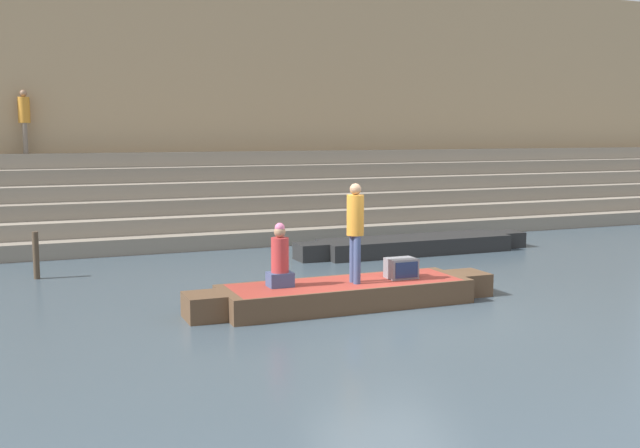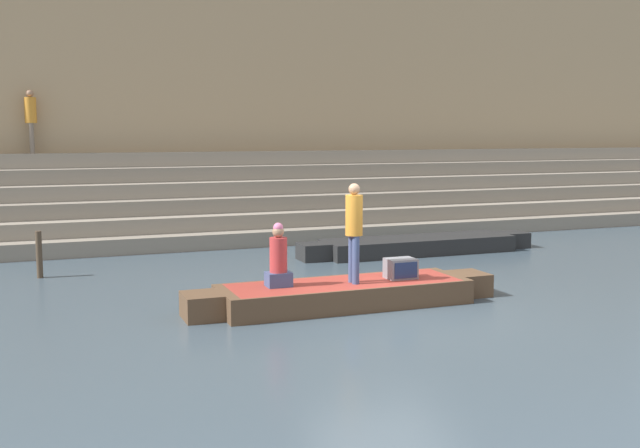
{
  "view_description": "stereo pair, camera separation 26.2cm",
  "coord_description": "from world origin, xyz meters",
  "px_view_note": "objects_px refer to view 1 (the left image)",
  "views": [
    {
      "loc": [
        -5.84,
        -11.35,
        3.08
      ],
      "look_at": [
        -0.51,
        1.7,
        1.32
      ],
      "focal_mm": 42.0,
      "sensor_mm": 36.0,
      "label": 1
    },
    {
      "loc": [
        -5.59,
        -11.45,
        3.08
      ],
      "look_at": [
        -0.51,
        1.7,
        1.32
      ],
      "focal_mm": 42.0,
      "sensor_mm": 36.0,
      "label": 2
    }
  ],
  "objects_px": {
    "moored_boat_shore": "(415,245)",
    "person_on_steps": "(24,117)",
    "mooring_post": "(36,255)",
    "tv_set": "(401,268)",
    "rowboat_main": "(345,293)",
    "person_standing": "(355,225)",
    "person_rowing": "(280,260)"
  },
  "relations": [
    {
      "from": "moored_boat_shore",
      "to": "person_on_steps",
      "type": "bearing_deg",
      "value": 144.04
    },
    {
      "from": "mooring_post",
      "to": "person_on_steps",
      "type": "bearing_deg",
      "value": 90.25
    },
    {
      "from": "tv_set",
      "to": "moored_boat_shore",
      "type": "xyz_separation_m",
      "value": [
        2.9,
        4.65,
        -0.39
      ]
    },
    {
      "from": "rowboat_main",
      "to": "mooring_post",
      "type": "relative_size",
      "value": 5.74
    },
    {
      "from": "person_standing",
      "to": "tv_set",
      "type": "xyz_separation_m",
      "value": [
        0.96,
        0.08,
        -0.84
      ]
    },
    {
      "from": "person_on_steps",
      "to": "mooring_post",
      "type": "bearing_deg",
      "value": -10.82
    },
    {
      "from": "person_rowing",
      "to": "person_on_steps",
      "type": "distance_m",
      "value": 11.03
    },
    {
      "from": "moored_boat_shore",
      "to": "person_on_steps",
      "type": "height_order",
      "value": "person_on_steps"
    },
    {
      "from": "person_standing",
      "to": "moored_boat_shore",
      "type": "distance_m",
      "value": 6.23
    },
    {
      "from": "person_rowing",
      "to": "tv_set",
      "type": "height_order",
      "value": "person_rowing"
    },
    {
      "from": "person_standing",
      "to": "person_on_steps",
      "type": "xyz_separation_m",
      "value": [
        -5.15,
        10.22,
        2.02
      ]
    },
    {
      "from": "person_rowing",
      "to": "tv_set",
      "type": "relative_size",
      "value": 2.09
    },
    {
      "from": "person_standing",
      "to": "mooring_post",
      "type": "distance_m",
      "value": 7.07
    },
    {
      "from": "person_standing",
      "to": "person_on_steps",
      "type": "relative_size",
      "value": 1.02
    },
    {
      "from": "person_standing",
      "to": "mooring_post",
      "type": "bearing_deg",
      "value": 152.98
    },
    {
      "from": "mooring_post",
      "to": "person_standing",
      "type": "bearing_deg",
      "value": -42.96
    },
    {
      "from": "rowboat_main",
      "to": "mooring_post",
      "type": "xyz_separation_m",
      "value": [
        -5.0,
        4.66,
        0.27
      ]
    },
    {
      "from": "person_rowing",
      "to": "person_on_steps",
      "type": "relative_size",
      "value": 0.64
    },
    {
      "from": "tv_set",
      "to": "person_standing",
      "type": "bearing_deg",
      "value": -170.77
    },
    {
      "from": "rowboat_main",
      "to": "person_rowing",
      "type": "distance_m",
      "value": 1.36
    },
    {
      "from": "moored_boat_shore",
      "to": "person_on_steps",
      "type": "relative_size",
      "value": 3.68
    },
    {
      "from": "tv_set",
      "to": "mooring_post",
      "type": "distance_m",
      "value": 7.69
    },
    {
      "from": "person_standing",
      "to": "moored_boat_shore",
      "type": "xyz_separation_m",
      "value": [
        3.87,
        4.73,
        -1.23
      ]
    },
    {
      "from": "moored_boat_shore",
      "to": "mooring_post",
      "type": "height_order",
      "value": "mooring_post"
    },
    {
      "from": "moored_boat_shore",
      "to": "person_standing",
      "type": "bearing_deg",
      "value": -133.88
    },
    {
      "from": "tv_set",
      "to": "person_on_steps",
      "type": "xyz_separation_m",
      "value": [
        -6.12,
        10.14,
        2.86
      ]
    },
    {
      "from": "mooring_post",
      "to": "moored_boat_shore",
      "type": "bearing_deg",
      "value": -0.28
    },
    {
      "from": "moored_boat_shore",
      "to": "person_on_steps",
      "type": "xyz_separation_m",
      "value": [
        -9.02,
        5.49,
        3.25
      ]
    },
    {
      "from": "person_standing",
      "to": "tv_set",
      "type": "distance_m",
      "value": 1.28
    },
    {
      "from": "rowboat_main",
      "to": "tv_set",
      "type": "xyz_separation_m",
      "value": [
        1.09,
        -0.03,
        0.38
      ]
    },
    {
      "from": "rowboat_main",
      "to": "person_standing",
      "type": "bearing_deg",
      "value": -38.45
    },
    {
      "from": "rowboat_main",
      "to": "person_rowing",
      "type": "height_order",
      "value": "person_rowing"
    }
  ]
}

